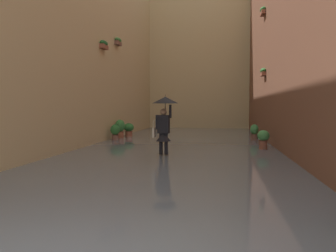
% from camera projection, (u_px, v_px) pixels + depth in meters
% --- Properties ---
extents(ground_plane, '(60.00, 60.00, 0.00)m').
position_uv_depth(ground_plane, '(181.00, 147.00, 14.21)').
color(ground_plane, gray).
extents(flood_water, '(8.27, 28.98, 0.08)m').
position_uv_depth(flood_water, '(181.00, 146.00, 14.21)').
color(flood_water, slate).
rests_on(flood_water, ground_plane).
extents(building_facade_far, '(11.07, 1.80, 11.31)m').
position_uv_depth(building_facade_far, '(199.00, 55.00, 26.12)').
color(building_facade_far, tan).
rests_on(building_facade_far, ground_plane).
extents(person_wading, '(0.86, 0.86, 2.08)m').
position_uv_depth(person_wading, '(164.00, 116.00, 11.15)').
color(person_wading, '#4C4233').
rests_on(person_wading, ground_plane).
extents(potted_plant_near_right, '(0.49, 0.49, 1.03)m').
position_uv_depth(potted_plant_near_right, '(120.00, 128.00, 17.34)').
color(potted_plant_near_right, '#9E563D').
rests_on(potted_plant_near_right, ground_plane).
extents(potted_plant_mid_right, '(0.45, 0.45, 0.83)m').
position_uv_depth(potted_plant_mid_right, '(115.00, 132.00, 16.30)').
color(potted_plant_mid_right, brown).
rests_on(potted_plant_mid_right, ground_plane).
extents(potted_plant_far_right, '(0.55, 0.55, 0.80)m').
position_uv_depth(potted_plant_far_right, '(129.00, 129.00, 18.23)').
color(potted_plant_far_right, '#9E563D').
rests_on(potted_plant_far_right, ground_plane).
extents(potted_plant_near_left, '(0.40, 0.40, 0.84)m').
position_uv_depth(potted_plant_near_left, '(254.00, 132.00, 16.26)').
color(potted_plant_near_left, brown).
rests_on(potted_plant_near_left, ground_plane).
extents(potted_plant_mid_left, '(0.45, 0.45, 0.80)m').
position_uv_depth(potted_plant_mid_left, '(263.00, 139.00, 12.80)').
color(potted_plant_mid_left, brown).
rests_on(potted_plant_mid_left, ground_plane).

